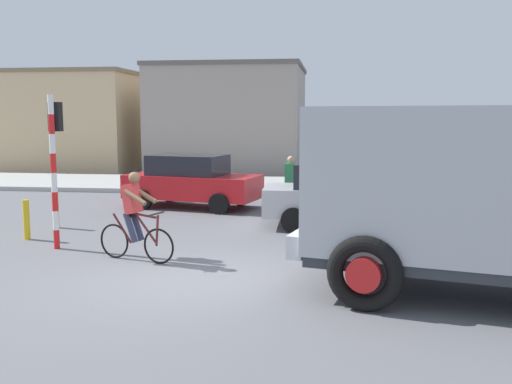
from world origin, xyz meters
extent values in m
plane|color=slate|center=(0.00, 0.00, 0.00)|extent=(120.00, 120.00, 0.00)
cube|color=#ADADA8|center=(0.00, 13.18, 0.08)|extent=(80.00, 5.00, 0.16)
cube|color=#B2B7BC|center=(4.97, -0.34, 1.80)|extent=(5.64, 3.65, 2.20)
cube|color=#2D3338|center=(4.97, -0.34, 0.62)|extent=(5.53, 3.58, 0.16)
cube|color=silver|center=(2.35, 0.30, 0.80)|extent=(0.79, 2.36, 0.36)
cube|color=black|center=(2.49, 0.26, 2.30)|extent=(0.62, 2.09, 0.70)
torus|color=black|center=(3.10, -1.20, 0.55)|extent=(1.13, 0.49, 1.10)
cylinder|color=red|center=(3.10, -1.20, 0.55)|extent=(0.55, 0.41, 0.50)
torus|color=black|center=(3.71, 1.29, 0.55)|extent=(1.13, 0.49, 1.10)
cylinder|color=red|center=(3.71, 1.29, 0.55)|extent=(0.55, 0.41, 0.50)
torus|color=black|center=(-0.59, 1.00, 0.34)|extent=(0.66, 0.25, 0.68)
torus|color=black|center=(-1.58, 1.33, 0.34)|extent=(0.66, 0.25, 0.68)
cylinder|color=#591E1E|center=(-0.92, 1.11, 0.91)|extent=(0.58, 0.23, 0.09)
cylinder|color=#591E1E|center=(-0.86, 1.09, 0.66)|extent=(0.50, 0.20, 0.57)
cylinder|color=#591E1E|center=(-1.39, 1.27, 0.61)|extent=(0.43, 0.18, 0.57)
cylinder|color=#591E1E|center=(-0.61, 1.01, 0.64)|extent=(0.10, 0.07, 0.59)
cylinder|color=black|center=(-0.63, 1.02, 0.95)|extent=(0.19, 0.48, 0.03)
cube|color=black|center=(-1.20, 1.21, 0.88)|extent=(0.27, 0.19, 0.06)
cube|color=#D13838|center=(-1.15, 1.19, 1.21)|extent=(0.38, 0.40, 0.59)
sphere|color=brown|center=(-1.08, 1.17, 1.61)|extent=(0.22, 0.22, 0.22)
cylinder|color=#2D334C|center=(-1.09, 1.27, 0.65)|extent=(0.33, 0.21, 0.57)
cylinder|color=brown|center=(-0.91, 1.28, 1.26)|extent=(0.49, 0.24, 0.29)
cylinder|color=#2D334C|center=(-1.15, 1.09, 0.65)|extent=(0.33, 0.21, 0.57)
cylinder|color=brown|center=(-1.01, 0.97, 1.26)|extent=(0.49, 0.24, 0.29)
cylinder|color=red|center=(-3.09, 1.95, 0.20)|extent=(0.12, 0.12, 0.40)
cylinder|color=white|center=(-3.09, 1.95, 0.60)|extent=(0.12, 0.12, 0.40)
cylinder|color=red|center=(-3.09, 1.95, 1.00)|extent=(0.12, 0.12, 0.40)
cylinder|color=white|center=(-3.09, 1.95, 1.40)|extent=(0.12, 0.12, 0.40)
cylinder|color=red|center=(-3.09, 1.95, 1.80)|extent=(0.12, 0.12, 0.40)
cylinder|color=white|center=(-3.09, 1.95, 2.20)|extent=(0.12, 0.12, 0.40)
cylinder|color=red|center=(-3.09, 1.95, 2.60)|extent=(0.12, 0.12, 0.40)
cylinder|color=white|center=(-3.09, 1.95, 3.00)|extent=(0.12, 0.12, 0.40)
cube|color=black|center=(-3.09, 2.13, 2.75)|extent=(0.24, 0.20, 0.60)
sphere|color=green|center=(-3.09, 2.25, 2.75)|extent=(0.14, 0.14, 0.14)
cube|color=red|center=(-1.58, 7.73, 0.65)|extent=(4.27, 2.51, 0.70)
cube|color=black|center=(-1.72, 7.76, 1.30)|extent=(2.46, 1.88, 0.60)
cylinder|color=black|center=(-0.18, 8.29, 0.30)|extent=(0.62, 0.30, 0.60)
cylinder|color=black|center=(-0.55, 6.63, 0.30)|extent=(0.62, 0.30, 0.60)
cylinder|color=black|center=(-2.61, 8.82, 0.30)|extent=(0.62, 0.30, 0.60)
cylinder|color=black|center=(-2.97, 7.16, 0.30)|extent=(0.62, 0.30, 0.60)
cube|color=#B7B7BC|center=(2.92, 5.22, 0.65)|extent=(4.06, 1.84, 0.70)
cube|color=black|center=(2.77, 5.22, 1.30)|extent=(2.25, 1.52, 0.60)
cylinder|color=black|center=(4.13, 6.11, 0.30)|extent=(0.61, 0.20, 0.60)
cylinder|color=black|center=(4.19, 4.42, 0.30)|extent=(0.61, 0.20, 0.60)
cylinder|color=black|center=(1.65, 6.03, 0.30)|extent=(0.61, 0.20, 0.60)
cylinder|color=black|center=(1.71, 4.33, 0.30)|extent=(0.61, 0.20, 0.60)
cylinder|color=#2D334C|center=(1.42, 7.42, 0.42)|extent=(0.22, 0.22, 0.85)
cube|color=#338C51|center=(1.42, 7.42, 1.13)|extent=(0.34, 0.22, 0.56)
sphere|color=tan|center=(1.42, 7.42, 1.52)|extent=(0.20, 0.20, 0.20)
cylinder|color=gold|center=(-4.18, 2.73, 0.45)|extent=(0.14, 0.14, 0.90)
cylinder|color=gold|center=(-4.18, 4.13, 0.45)|extent=(0.14, 0.14, 0.90)
cube|color=#D1B284|center=(-11.59, 19.52, 2.42)|extent=(8.22, 5.13, 4.83)
cube|color=#7D6B4F|center=(-11.59, 19.52, 4.93)|extent=(8.38, 5.23, 0.20)
cube|color=#9E9389|center=(-2.67, 20.48, 2.55)|extent=(7.32, 6.89, 5.09)
cube|color=#5E5852|center=(-2.67, 20.48, 5.19)|extent=(7.47, 7.02, 0.20)
camera|label=1|loc=(2.64, -9.33, 2.76)|focal=40.76mm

